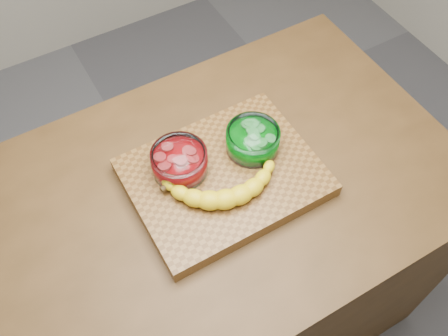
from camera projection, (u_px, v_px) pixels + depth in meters
ground at (224, 305)px, 1.98m from camera, size 3.50×3.50×0.00m
counter at (224, 258)px, 1.61m from camera, size 1.20×0.80×0.90m
cutting_board at (224, 177)px, 1.22m from camera, size 0.45×0.35×0.04m
bowl_red at (179, 162)px, 1.19m from camera, size 0.14×0.14×0.06m
bowl_green at (253, 140)px, 1.22m from camera, size 0.13×0.13×0.06m
banana at (223, 181)px, 1.17m from camera, size 0.30×0.18×0.04m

